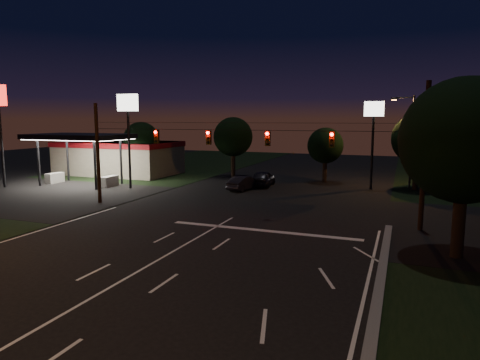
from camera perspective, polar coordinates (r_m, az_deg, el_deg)
The scene contains 17 objects.
ground at distance 18.03m, azimuth -18.54°, elevation -14.33°, with size 140.00×140.00×0.00m, color black.
cross_street_left at distance 42.68m, azimuth -25.67°, elevation -1.78°, with size 20.00×16.00×0.02m, color black.
stop_bar at distance 26.34m, azimuth 3.01°, elevation -6.73°, with size 12.00×0.50×0.01m, color silver.
utility_pole_right at distance 28.56m, azimuth 22.86°, elevation -6.21°, with size 0.30×0.30×9.00m, color black.
utility_pole_left at distance 36.55m, azimuth -18.15°, elevation -2.92°, with size 0.28×0.28×8.00m, color black.
signal_span at distance 29.76m, azimuth -0.36°, elevation 5.72°, with size 24.00×0.40×1.56m.
gas_station at distance 54.29m, azimuth -16.13°, elevation 3.21°, with size 14.20×16.10×5.25m.
pole_sign_left_near at distance 42.69m, azimuth -14.71°, elevation 8.18°, with size 2.20×0.30×9.10m.
pole_sign_right at distance 42.82m, azimuth 17.36°, elevation 7.09°, with size 1.80×0.30×8.40m.
street_light_right_far at distance 44.75m, azimuth 21.63°, elevation 5.64°, with size 2.20×0.35×9.00m.
tree_right_near at distance 23.07m, azimuth 27.78°, elevation 4.51°, with size 6.00×6.00×8.76m.
tree_far_a at distance 51.69m, azimuth -12.94°, elevation 5.17°, with size 4.20×4.20×6.42m.
tree_far_b at distance 50.53m, azimuth -0.86°, elevation 5.72°, with size 4.60×4.60×6.98m.
tree_far_c at distance 46.57m, azimuth 11.35°, elevation 4.47°, with size 3.80×3.80×5.86m.
tree_far_d at distance 43.91m, azimuth 22.64°, elevation 5.00°, with size 4.80×4.80×7.30m.
car_oncoming_a at distance 43.38m, azimuth 3.07°, elevation 0.22°, with size 1.86×4.61×1.57m, color black.
car_oncoming_b at distance 40.95m, azimuth 0.49°, elevation -0.40°, with size 1.42×4.06×1.34m, color black.
Camera 1 is at (10.84, -12.72, 6.77)m, focal length 32.00 mm.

